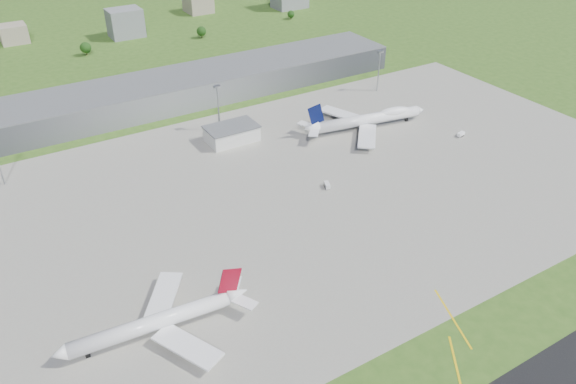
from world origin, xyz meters
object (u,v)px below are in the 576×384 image
tug_yellow (215,302)px  van_white_far (461,134)px  airliner_red_twin (159,322)px  van_white_near (327,185)px  airliner_blue_quad (369,119)px

tug_yellow → van_white_far: bearing=-35.2°
airliner_red_twin → van_white_near: bearing=-150.5°
van_white_near → airliner_blue_quad: bearing=-33.1°
airliner_blue_quad → van_white_far: airliner_blue_quad is taller
airliner_blue_quad → van_white_near: bearing=-134.3°
airliner_red_twin → airliner_blue_quad: airliner_blue_quad is taller
tug_yellow → van_white_near: bearing=-22.0°
airliner_red_twin → van_white_near: (96.89, 45.25, -3.42)m
van_white_near → van_white_far: (91.25, 5.80, -0.03)m
airliner_red_twin → airliner_blue_quad: size_ratio=0.87×
airliner_blue_quad → van_white_near: airliner_blue_quad is taller
airliner_red_twin → van_white_far: 194.97m
airliner_red_twin → airliner_blue_quad: bearing=-146.3°
airliner_blue_quad → tug_yellow: (-131.27, -82.66, -4.46)m
airliner_red_twin → airliner_blue_quad: (152.00, 85.14, 0.70)m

